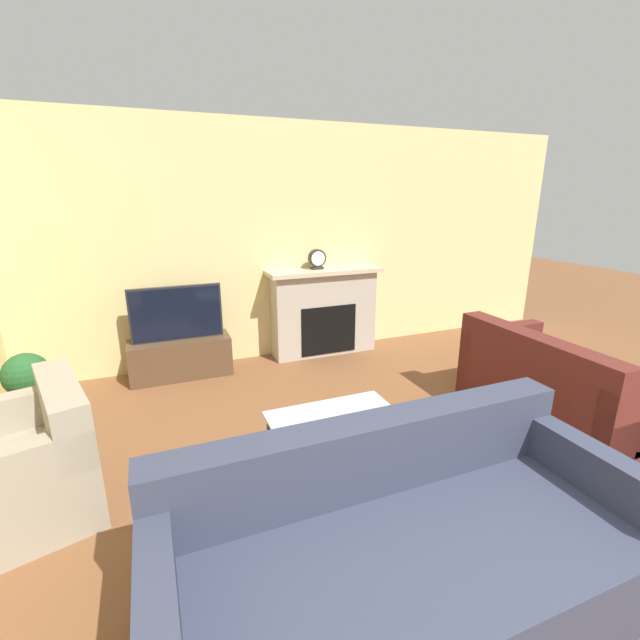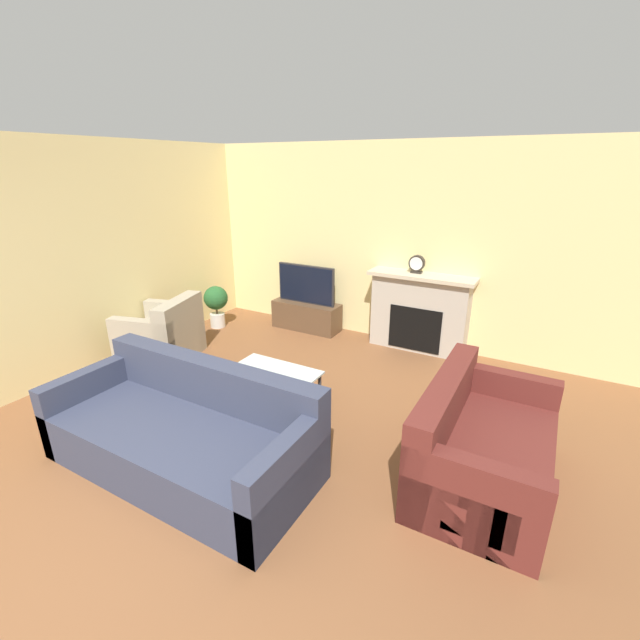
% 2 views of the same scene
% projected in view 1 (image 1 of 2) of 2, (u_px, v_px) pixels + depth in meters
% --- Properties ---
extents(wall_back, '(8.32, 0.06, 2.70)m').
position_uv_depth(wall_back, '(264.00, 245.00, 4.93)').
color(wall_back, beige).
rests_on(wall_back, ground_plane).
extents(fireplace, '(1.39, 0.38, 1.06)m').
position_uv_depth(fireplace, '(324.00, 309.00, 5.22)').
color(fireplace, '#B2A899').
rests_on(fireplace, ground_plane).
extents(tv_stand, '(1.05, 0.38, 0.42)m').
position_uv_depth(tv_stand, '(181.00, 358.00, 4.62)').
color(tv_stand, brown).
rests_on(tv_stand, ground_plane).
extents(tv, '(0.93, 0.06, 0.58)m').
position_uv_depth(tv, '(177.00, 313.00, 4.47)').
color(tv, '#232328').
rests_on(tv, tv_stand).
extents(couch_sectional, '(2.28, 1.00, 0.82)m').
position_uv_depth(couch_sectional, '(405.00, 556.00, 2.01)').
color(couch_sectional, '#33384C').
rests_on(couch_sectional, ground_plane).
extents(couch_loveseat, '(0.92, 1.54, 0.82)m').
position_uv_depth(couch_loveseat, '(555.00, 389.00, 3.69)').
color(couch_loveseat, '#5B231E').
rests_on(couch_loveseat, ground_plane).
extents(armchair_by_window, '(1.02, 1.06, 0.82)m').
position_uv_depth(armchair_by_window, '(22.00, 472.00, 2.58)').
color(armchair_by_window, '#9E937F').
rests_on(armchair_by_window, ground_plane).
extents(coffee_table, '(0.91, 0.62, 0.41)m').
position_uv_depth(coffee_table, '(337.00, 425.00, 2.96)').
color(coffee_table, '#333338').
rests_on(coffee_table, ground_plane).
extents(potted_plant, '(0.36, 0.36, 0.65)m').
position_uv_depth(potted_plant, '(28.00, 382.00, 3.57)').
color(potted_plant, beige).
rests_on(potted_plant, ground_plane).
extents(mantel_clock, '(0.21, 0.07, 0.24)m').
position_uv_depth(mantel_clock, '(317.00, 259.00, 5.02)').
color(mantel_clock, '#28231E').
rests_on(mantel_clock, fireplace).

